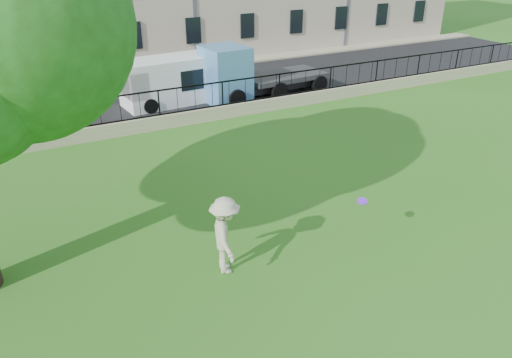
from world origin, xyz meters
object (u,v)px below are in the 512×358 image
frisbee (362,201)px  white_van (176,80)px  man (225,235)px  blue_truck (264,69)px

frisbee → white_van: (0.33, 14.95, -0.34)m
man → frisbee: (3.51, -0.82, 0.45)m
man → frisbee: size_ratio=7.54×
frisbee → white_van: white_van is taller
white_van → blue_truck: (4.50, -1.00, 0.26)m
frisbee → man: bearing=166.8°
man → blue_truck: 15.55m
frisbee → white_van: 14.96m
frisbee → white_van: bearing=88.7°
frisbee → blue_truck: 14.76m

